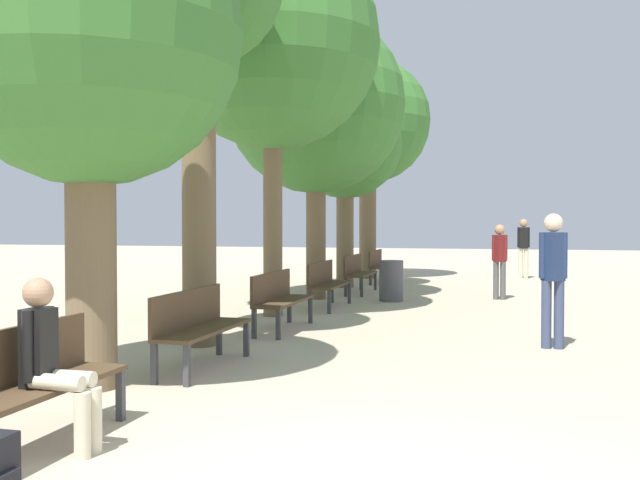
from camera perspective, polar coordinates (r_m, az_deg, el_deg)
bench_row_0 at (r=5.59m, az=-22.45°, el=-10.12°), size 0.44×1.74×0.87m
bench_row_1 at (r=8.05m, az=-9.80°, el=-6.50°), size 0.44×1.74×0.87m
bench_row_2 at (r=10.74m, az=-3.33°, el=-4.50°), size 0.44×1.74×0.87m
bench_row_3 at (r=13.51m, az=0.50°, el=-3.27°), size 0.44×1.74×0.87m
bench_row_4 at (r=16.33m, az=3.02°, el=-2.46°), size 0.44×1.74×0.87m
bench_row_5 at (r=19.17m, az=4.79°, el=-1.88°), size 0.44×1.74×0.87m
tree_row_0 at (r=7.50m, az=-17.97°, el=15.18°), size 2.99×2.99×4.96m
tree_row_2 at (r=12.71m, az=-3.82°, el=15.45°), size 3.72×3.72×6.59m
tree_row_3 at (r=15.27m, az=-0.33°, el=10.75°), size 3.78×3.78×6.02m
tree_row_4 at (r=17.88m, az=2.02°, el=7.76°), size 2.86×2.86×5.08m
tree_row_5 at (r=20.88m, az=3.85°, el=9.34°), size 3.61×3.61×6.35m
person_seated at (r=5.43m, az=-20.62°, el=-8.88°), size 0.56×0.32×1.23m
pedestrian_near at (r=9.62m, az=18.14°, el=-2.40°), size 0.35×0.31×1.74m
pedestrian_mid at (r=15.41m, az=14.17°, el=-1.29°), size 0.32×0.28×1.58m
pedestrian_far at (r=21.30m, az=15.97°, el=-0.34°), size 0.35×0.23×1.72m
trash_bin at (r=14.75m, az=5.72°, el=-3.27°), size 0.50×0.50×0.84m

